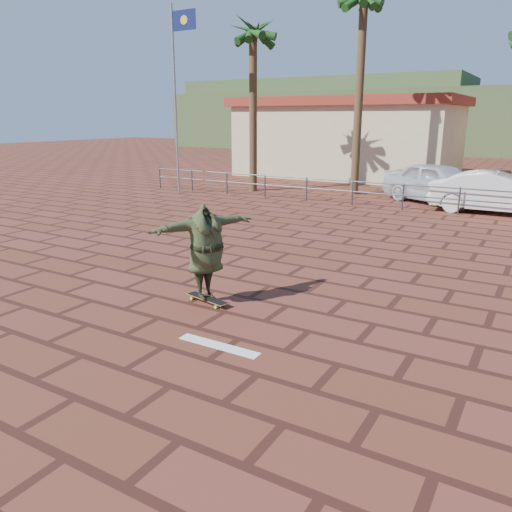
% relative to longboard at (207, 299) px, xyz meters
% --- Properties ---
extents(ground, '(120.00, 120.00, 0.00)m').
position_rel_longboard_xyz_m(ground, '(0.55, -0.21, -0.08)').
color(ground, brown).
rests_on(ground, ground).
extents(paint_stripe, '(1.40, 0.22, 0.01)m').
position_rel_longboard_xyz_m(paint_stripe, '(1.25, -1.41, -0.08)').
color(paint_stripe, white).
rests_on(paint_stripe, ground).
extents(guardrail, '(24.06, 0.06, 1.00)m').
position_rel_longboard_xyz_m(guardrail, '(0.55, 11.79, 0.60)').
color(guardrail, '#47494F').
rests_on(guardrail, ground).
extents(flagpole, '(1.30, 0.10, 8.00)m').
position_rel_longboard_xyz_m(flagpole, '(-9.33, 10.79, 4.56)').
color(flagpole, gray).
rests_on(flagpole, ground).
extents(palm_far_left, '(2.40, 2.40, 8.25)m').
position_rel_longboard_xyz_m(palm_far_left, '(-6.95, 13.29, 6.75)').
color(palm_far_left, brown).
rests_on(palm_far_left, ground).
extents(palm_left, '(2.40, 2.40, 9.45)m').
position_rel_longboard_xyz_m(palm_left, '(-2.45, 14.79, 7.87)').
color(palm_left, brown).
rests_on(palm_left, ground).
extents(building_west, '(12.60, 7.60, 4.50)m').
position_rel_longboard_xyz_m(building_west, '(-5.45, 21.79, 2.20)').
color(building_west, beige).
rests_on(building_west, ground).
extents(hill_front, '(70.00, 18.00, 6.00)m').
position_rel_longboard_xyz_m(hill_front, '(0.55, 49.79, 2.92)').
color(hill_front, '#384C28').
rests_on(hill_front, ground).
extents(hill_back, '(35.00, 14.00, 8.00)m').
position_rel_longboard_xyz_m(hill_back, '(-21.45, 55.79, 3.92)').
color(hill_back, '#384C28').
rests_on(hill_back, ground).
extents(longboard, '(1.01, 0.41, 0.10)m').
position_rel_longboard_xyz_m(longboard, '(0.00, 0.00, 0.00)').
color(longboard, olive).
rests_on(longboard, ground).
extents(skateboarder, '(1.37, 2.27, 1.80)m').
position_rel_longboard_xyz_m(skateboarder, '(-0.00, 0.00, 0.92)').
color(skateboarder, '#363E21').
rests_on(skateboarder, longboard).
extents(car_silver, '(5.17, 3.98, 1.64)m').
position_rel_longboard_xyz_m(car_silver, '(1.41, 13.96, 0.74)').
color(car_silver, silver).
rests_on(car_silver, ground).
extents(car_white, '(4.59, 1.68, 1.50)m').
position_rel_longboard_xyz_m(car_white, '(3.63, 12.79, 0.67)').
color(car_white, white).
rests_on(car_white, ground).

